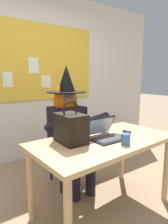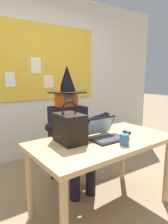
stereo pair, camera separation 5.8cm
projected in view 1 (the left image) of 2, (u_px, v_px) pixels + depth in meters
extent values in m
cube|color=silver|center=(24.00, 76.00, 3.03)|extent=(5.50, 0.10, 2.67)
cube|color=gold|center=(25.00, 62.00, 2.94)|extent=(2.40, 0.02, 1.20)
cube|color=#F4E0C6|center=(46.00, 81.00, 3.18)|extent=(0.17, 0.01, 0.20)
cube|color=gold|center=(12.00, 78.00, 2.86)|extent=(0.15, 0.01, 0.28)
cube|color=white|center=(9.00, 79.00, 2.84)|extent=(0.19, 0.01, 0.22)
cube|color=white|center=(34.00, 65.00, 3.02)|extent=(0.16, 0.01, 0.24)
cube|color=tan|center=(105.00, 141.00, 1.83)|extent=(1.42, 0.82, 0.04)
cylinder|color=tan|center=(166.00, 170.00, 2.05)|extent=(0.06, 0.06, 0.70)
cylinder|color=tan|center=(30.00, 186.00, 1.75)|extent=(0.06, 0.06, 0.70)
cylinder|color=tan|center=(122.00, 152.00, 2.52)|extent=(0.06, 0.06, 0.70)
cube|color=#4C1E19|center=(68.00, 150.00, 2.39)|extent=(0.46, 0.46, 0.04)
cube|color=#4C1E19|center=(62.00, 127.00, 2.51)|extent=(0.38, 0.08, 0.45)
cylinder|color=#262628|center=(87.00, 169.00, 2.37)|extent=(0.04, 0.04, 0.41)
cylinder|color=#262628|center=(61.00, 176.00, 2.20)|extent=(0.04, 0.04, 0.41)
cylinder|color=#262628|center=(75.00, 159.00, 2.66)|extent=(0.04, 0.04, 0.41)
cylinder|color=#262628|center=(51.00, 165.00, 2.49)|extent=(0.04, 0.04, 0.41)
cylinder|color=black|center=(91.00, 176.00, 2.18)|extent=(0.11, 0.11, 0.45)
cylinder|color=black|center=(75.00, 180.00, 2.07)|extent=(0.11, 0.11, 0.45)
cylinder|color=black|center=(83.00, 149.00, 2.27)|extent=(0.17, 0.43, 0.15)
cylinder|color=black|center=(68.00, 153.00, 2.17)|extent=(0.17, 0.43, 0.15)
cube|color=black|center=(67.00, 128.00, 2.36)|extent=(0.43, 0.28, 0.52)
cylinder|color=black|center=(95.00, 120.00, 2.27)|extent=(0.12, 0.47, 0.24)
cylinder|color=black|center=(55.00, 125.00, 2.01)|extent=(0.12, 0.47, 0.24)
sphere|color=brown|center=(67.00, 98.00, 2.29)|extent=(0.20, 0.20, 0.20)
ellipsoid|color=orange|center=(66.00, 101.00, 2.33)|extent=(0.31, 0.24, 0.44)
cylinder|color=black|center=(67.00, 92.00, 2.28)|extent=(0.46, 0.46, 0.01)
cone|color=black|center=(66.00, 79.00, 2.25)|extent=(0.21, 0.21, 0.31)
cube|color=black|center=(110.00, 139.00, 1.81)|extent=(0.34, 0.22, 0.01)
cube|color=#333338|center=(110.00, 138.00, 1.80)|extent=(0.29, 0.16, 0.00)
cube|color=black|center=(99.00, 126.00, 1.91)|extent=(0.34, 0.11, 0.19)
cube|color=#99B7E0|center=(100.00, 126.00, 1.90)|extent=(0.30, 0.09, 0.16)
ellipsoid|color=black|center=(127.00, 132.00, 2.01)|extent=(0.08, 0.11, 0.03)
cube|color=black|center=(71.00, 128.00, 1.71)|extent=(0.20, 0.30, 0.26)
torus|color=black|center=(70.00, 109.00, 1.68)|extent=(0.16, 0.02, 0.16)
cylinder|color=#336099|center=(126.00, 139.00, 1.67)|extent=(0.08, 0.08, 0.09)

